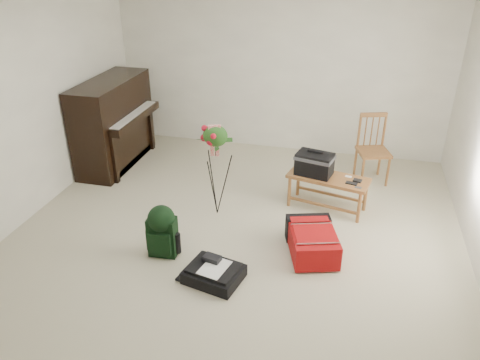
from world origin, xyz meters
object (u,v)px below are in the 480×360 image
(green_backpack, at_px, (162,229))
(flower_stand, at_px, (216,171))
(dining_chair, at_px, (374,150))
(piano, at_px, (114,125))
(black_duffel, at_px, (214,273))
(red_suitcase, at_px, (313,239))
(bench, at_px, (319,169))

(green_backpack, height_order, flower_stand, flower_stand)
(dining_chair, distance_m, flower_stand, 2.27)
(piano, relative_size, green_backpack, 2.59)
(black_duffel, height_order, green_backpack, green_backpack)
(red_suitcase, distance_m, flower_stand, 1.38)
(bench, relative_size, green_backpack, 1.78)
(bench, bearing_deg, dining_chair, 68.06)
(piano, bearing_deg, bench, -11.41)
(bench, bearing_deg, red_suitcase, -73.52)
(green_backpack, bearing_deg, flower_stand, 68.54)
(bench, xyz_separation_m, black_duffel, (-0.82, -1.65, -0.45))
(dining_chair, height_order, red_suitcase, dining_chair)
(bench, distance_m, dining_chair, 1.15)
(piano, distance_m, dining_chair, 3.67)
(piano, relative_size, bench, 1.46)
(red_suitcase, relative_size, green_backpack, 1.39)
(flower_stand, bearing_deg, red_suitcase, -38.48)
(dining_chair, bearing_deg, flower_stand, -160.32)
(dining_chair, bearing_deg, bench, -142.29)
(piano, height_order, red_suitcase, piano)
(bench, height_order, dining_chair, dining_chair)
(dining_chair, bearing_deg, black_duffel, -137.20)
(bench, xyz_separation_m, flower_stand, (-1.15, -0.43, 0.05))
(flower_stand, bearing_deg, green_backpack, -123.77)
(dining_chair, height_order, green_backpack, dining_chair)
(green_backpack, bearing_deg, bench, 39.88)
(bench, bearing_deg, flower_stand, -146.69)
(black_duffel, relative_size, flower_stand, 0.51)
(red_suitcase, relative_size, black_duffel, 1.33)
(bench, relative_size, dining_chair, 1.11)
(red_suitcase, xyz_separation_m, flower_stand, (-1.21, 0.51, 0.42))
(piano, xyz_separation_m, dining_chair, (3.65, 0.34, -0.15))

